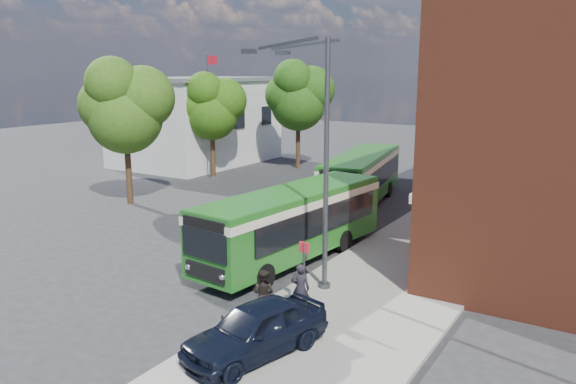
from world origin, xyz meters
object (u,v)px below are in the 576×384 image
Objects in this scene: street_lamp at (317,161)px; bus_rear at (362,174)px; parked_car at (256,329)px; bus_front at (292,218)px.

street_lamp is 14.29m from bus_rear.
bus_rear is 2.42× the size of parked_car.
bus_front is 2.36× the size of parked_car.
street_lamp reaches higher than bus_rear.
bus_front is at bearing 129.74° from parked_car.
street_lamp is at bearing -72.36° from bus_rear.
street_lamp is 6.70m from parked_car.
bus_front reaches higher than parked_car.
street_lamp reaches higher than parked_car.
street_lamp is at bearing 116.45° from parked_car.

